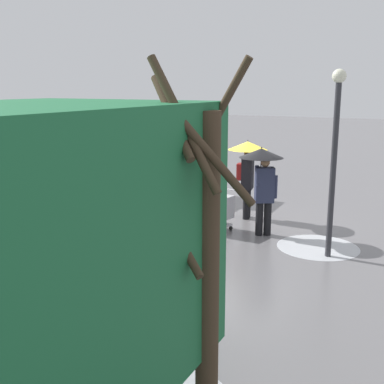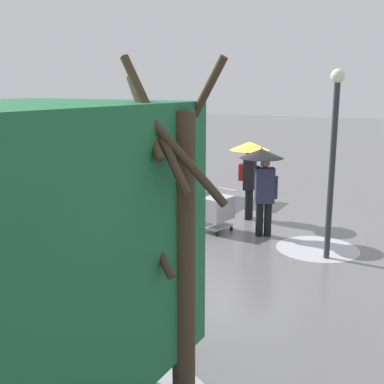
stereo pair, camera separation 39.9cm
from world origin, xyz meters
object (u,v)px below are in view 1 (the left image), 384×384
(hand_dolly_boxes, at_px, (176,204))
(pedestrian_pink_side, at_px, (263,171))
(bare_tree_near, at_px, (206,259))
(street_lamp, at_px, (335,145))
(shopping_cart_vendor, at_px, (217,209))
(cargo_van_parked_right, at_px, (134,166))
(pedestrian_black_side, at_px, (247,162))

(hand_dolly_boxes, bearing_deg, pedestrian_pink_side, -176.41)
(bare_tree_near, relative_size, street_lamp, 0.99)
(hand_dolly_boxes, bearing_deg, bare_tree_near, 121.42)
(street_lamp, bearing_deg, shopping_cart_vendor, -10.91)
(cargo_van_parked_right, relative_size, pedestrian_pink_side, 2.51)
(shopping_cart_vendor, bearing_deg, hand_dolly_boxes, -3.86)
(cargo_van_parked_right, distance_m, street_lamp, 6.68)
(shopping_cart_vendor, distance_m, street_lamp, 3.40)
(hand_dolly_boxes, relative_size, bare_tree_near, 0.35)
(pedestrian_black_side, bearing_deg, street_lamp, 142.80)
(pedestrian_pink_side, distance_m, bare_tree_near, 6.83)
(shopping_cart_vendor, relative_size, pedestrian_black_side, 0.49)
(shopping_cart_vendor, bearing_deg, pedestrian_black_side, -98.40)
(bare_tree_near, bearing_deg, hand_dolly_boxes, -58.58)
(pedestrian_black_side, distance_m, street_lamp, 3.38)
(pedestrian_pink_side, bearing_deg, bare_tree_near, 104.35)
(pedestrian_pink_side, bearing_deg, shopping_cart_vendor, 11.85)
(street_lamp, bearing_deg, pedestrian_black_side, -37.20)
(cargo_van_parked_right, distance_m, bare_tree_near, 10.01)
(pedestrian_black_side, bearing_deg, shopping_cart_vendor, 81.60)
(hand_dolly_boxes, relative_size, pedestrian_pink_side, 0.61)
(shopping_cart_vendor, relative_size, hand_dolly_boxes, 0.79)
(pedestrian_pink_side, xyz_separation_m, pedestrian_black_side, (0.85, -1.22, 0.00))
(shopping_cart_vendor, height_order, pedestrian_black_side, pedestrian_black_side)
(cargo_van_parked_right, xyz_separation_m, street_lamp, (-6.26, 2.00, 1.19))
(pedestrian_black_side, xyz_separation_m, street_lamp, (-2.61, 1.98, 0.80))
(shopping_cart_vendor, distance_m, pedestrian_pink_side, 1.48)
(bare_tree_near, bearing_deg, pedestrian_black_side, -72.02)
(cargo_van_parked_right, relative_size, street_lamp, 1.40)
(pedestrian_black_side, bearing_deg, pedestrian_pink_side, 124.93)
(pedestrian_black_side, xyz_separation_m, bare_tree_near, (-2.54, 7.83, 0.29))
(hand_dolly_boxes, height_order, street_lamp, street_lamp)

